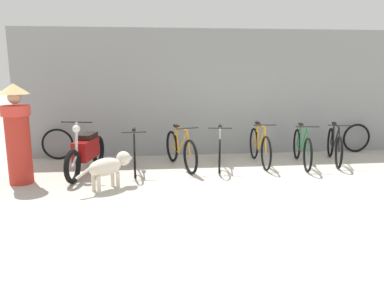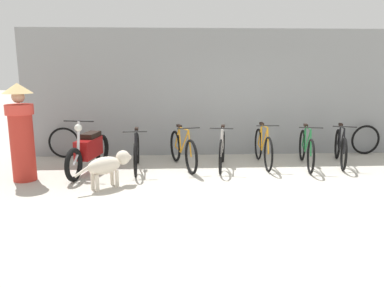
{
  "view_description": "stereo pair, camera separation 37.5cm",
  "coord_description": "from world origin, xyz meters",
  "px_view_note": "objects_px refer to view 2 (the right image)",
  "views": [
    {
      "loc": [
        -1.82,
        -5.76,
        2.01
      ],
      "look_at": [
        -1.09,
        0.91,
        0.65
      ],
      "focal_mm": 35.0,
      "sensor_mm": 36.0,
      "label": 1
    },
    {
      "loc": [
        -1.44,
        -5.79,
        2.01
      ],
      "look_at": [
        -1.09,
        0.91,
        0.65
      ],
      "focal_mm": 35.0,
      "sensor_mm": 36.0,
      "label": 2
    }
  ],
  "objects_px": {
    "bicycle_2": "(222,150)",
    "bicycle_5": "(340,148)",
    "bicycle_0": "(137,152)",
    "bicycle_4": "(306,149)",
    "spare_tire_left": "(365,140)",
    "spare_tire_right": "(64,143)",
    "stray_dog": "(109,165)",
    "motorcycle": "(89,150)",
    "bicycle_1": "(183,150)",
    "bicycle_3": "(263,148)",
    "person_in_robes": "(21,129)"
  },
  "relations": [
    {
      "from": "bicycle_2",
      "to": "bicycle_5",
      "type": "bearing_deg",
      "value": 103.33
    },
    {
      "from": "bicycle_0",
      "to": "bicycle_4",
      "type": "relative_size",
      "value": 0.98
    },
    {
      "from": "spare_tire_left",
      "to": "spare_tire_right",
      "type": "xyz_separation_m",
      "value": [
        -7.04,
        -0.0,
        0.0
      ]
    },
    {
      "from": "bicycle_5",
      "to": "stray_dog",
      "type": "distance_m",
      "value": 4.84
    },
    {
      "from": "bicycle_2",
      "to": "spare_tire_left",
      "type": "relative_size",
      "value": 2.34
    },
    {
      "from": "motorcycle",
      "to": "stray_dog",
      "type": "relative_size",
      "value": 2.18
    },
    {
      "from": "bicycle_1",
      "to": "stray_dog",
      "type": "relative_size",
      "value": 1.9
    },
    {
      "from": "bicycle_2",
      "to": "bicycle_5",
      "type": "relative_size",
      "value": 0.99
    },
    {
      "from": "spare_tire_right",
      "to": "bicycle_2",
      "type": "bearing_deg",
      "value": -16.31
    },
    {
      "from": "bicycle_3",
      "to": "stray_dog",
      "type": "relative_size",
      "value": 1.9
    },
    {
      "from": "bicycle_5",
      "to": "person_in_robes",
      "type": "bearing_deg",
      "value": -65.03
    },
    {
      "from": "bicycle_2",
      "to": "motorcycle",
      "type": "distance_m",
      "value": 2.67
    },
    {
      "from": "bicycle_4",
      "to": "spare_tire_right",
      "type": "height_order",
      "value": "bicycle_4"
    },
    {
      "from": "bicycle_4",
      "to": "stray_dog",
      "type": "relative_size",
      "value": 1.94
    },
    {
      "from": "spare_tire_left",
      "to": "motorcycle",
      "type": "bearing_deg",
      "value": -169.13
    },
    {
      "from": "bicycle_2",
      "to": "motorcycle",
      "type": "xyz_separation_m",
      "value": [
        -2.66,
        -0.17,
        0.07
      ]
    },
    {
      "from": "motorcycle",
      "to": "spare_tire_right",
      "type": "height_order",
      "value": "motorcycle"
    },
    {
      "from": "bicycle_5",
      "to": "motorcycle",
      "type": "xyz_separation_m",
      "value": [
        -5.21,
        -0.3,
        0.08
      ]
    },
    {
      "from": "motorcycle",
      "to": "spare_tire_left",
      "type": "relative_size",
      "value": 2.79
    },
    {
      "from": "person_in_robes",
      "to": "bicycle_5",
      "type": "bearing_deg",
      "value": 171.45
    },
    {
      "from": "bicycle_3",
      "to": "bicycle_5",
      "type": "height_order",
      "value": "bicycle_3"
    },
    {
      "from": "spare_tire_right",
      "to": "bicycle_4",
      "type": "bearing_deg",
      "value": -11.27
    },
    {
      "from": "bicycle_1",
      "to": "person_in_robes",
      "type": "relative_size",
      "value": 0.97
    },
    {
      "from": "bicycle_1",
      "to": "spare_tire_left",
      "type": "height_order",
      "value": "bicycle_1"
    },
    {
      "from": "person_in_robes",
      "to": "spare_tire_right",
      "type": "xyz_separation_m",
      "value": [
        0.23,
        1.74,
        -0.59
      ]
    },
    {
      "from": "bicycle_5",
      "to": "person_in_robes",
      "type": "height_order",
      "value": "person_in_robes"
    },
    {
      "from": "bicycle_4",
      "to": "stray_dog",
      "type": "bearing_deg",
      "value": -62.29
    },
    {
      "from": "bicycle_4",
      "to": "person_in_robes",
      "type": "height_order",
      "value": "person_in_robes"
    },
    {
      "from": "bicycle_3",
      "to": "spare_tire_right",
      "type": "relative_size",
      "value": 2.42
    },
    {
      "from": "bicycle_2",
      "to": "stray_dog",
      "type": "xyz_separation_m",
      "value": [
        -2.11,
        -1.21,
        0.03
      ]
    },
    {
      "from": "bicycle_0",
      "to": "bicycle_2",
      "type": "relative_size",
      "value": 1.04
    },
    {
      "from": "bicycle_0",
      "to": "bicycle_2",
      "type": "height_order",
      "value": "bicycle_2"
    },
    {
      "from": "bicycle_3",
      "to": "person_in_robes",
      "type": "height_order",
      "value": "person_in_robes"
    },
    {
      "from": "bicycle_4",
      "to": "stray_dog",
      "type": "distance_m",
      "value": 4.04
    },
    {
      "from": "bicycle_2",
      "to": "stray_dog",
      "type": "bearing_deg",
      "value": -49.57
    },
    {
      "from": "bicycle_4",
      "to": "bicycle_0",
      "type": "bearing_deg",
      "value": -78.18
    },
    {
      "from": "stray_dog",
      "to": "bicycle_5",
      "type": "bearing_deg",
      "value": -23.57
    },
    {
      "from": "bicycle_2",
      "to": "spare_tire_left",
      "type": "bearing_deg",
      "value": 116.58
    },
    {
      "from": "person_in_robes",
      "to": "stray_dog",
      "type": "bearing_deg",
      "value": 146.78
    },
    {
      "from": "bicycle_4",
      "to": "spare_tire_right",
      "type": "xyz_separation_m",
      "value": [
        -5.24,
        1.04,
        -0.01
      ]
    },
    {
      "from": "bicycle_0",
      "to": "stray_dog",
      "type": "distance_m",
      "value": 1.18
    },
    {
      "from": "bicycle_5",
      "to": "spare_tire_right",
      "type": "distance_m",
      "value": 6.1
    },
    {
      "from": "bicycle_0",
      "to": "bicycle_4",
      "type": "bearing_deg",
      "value": 88.48
    },
    {
      "from": "bicycle_3",
      "to": "person_in_robes",
      "type": "bearing_deg",
      "value": -77.79
    },
    {
      "from": "bicycle_3",
      "to": "person_in_robes",
      "type": "distance_m",
      "value": 4.72
    },
    {
      "from": "bicycle_2",
      "to": "spare_tire_right",
      "type": "distance_m",
      "value": 3.63
    },
    {
      "from": "bicycle_2",
      "to": "person_in_robes",
      "type": "relative_size",
      "value": 0.93
    },
    {
      "from": "bicycle_4",
      "to": "person_in_robes",
      "type": "relative_size",
      "value": 0.99
    },
    {
      "from": "bicycle_2",
      "to": "motorcycle",
      "type": "relative_size",
      "value": 0.84
    },
    {
      "from": "bicycle_1",
      "to": "spare_tire_right",
      "type": "bearing_deg",
      "value": -125.99
    }
  ]
}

